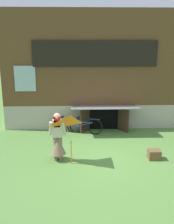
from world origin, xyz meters
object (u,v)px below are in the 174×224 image
Objects in this scene: kite at (70,128)px; wooden_crate at (154,155)px; bicycle_blue at (84,126)px; person at (58,141)px; bicycle_black at (67,124)px.

wooden_crate is (2.83, 0.49, -1.16)m from kite.
person is at bearing -94.06° from bicycle_blue.
person is 0.94m from kite.
bicycle_black is 4.21m from wooden_crate.
wooden_crate is at bearing -6.87° from person.
person is 2.76m from bicycle_blue.
wooden_crate is (3.27, -0.05, -0.54)m from person.
bicycle_black is (-0.26, 3.34, -0.98)m from kite.
kite reaches higher than bicycle_blue.
bicycle_blue is at bearing -2.63° from bicycle_black.
kite is 1.03× the size of bicycle_blue.
person reaches higher than wooden_crate.
wooden_crate is at bearing -28.35° from bicycle_black.
bicycle_black reaches higher than wooden_crate.
person is 2.83m from bicycle_black.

